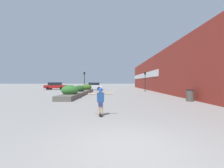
{
  "coord_description": "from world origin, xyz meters",
  "views": [
    {
      "loc": [
        -0.45,
        -3.8,
        1.67
      ],
      "look_at": [
        -0.54,
        14.65,
        1.44
      ],
      "focal_mm": 24.0,
      "sensor_mm": 36.0,
      "label": 1
    }
  ],
  "objects_px": {
    "skateboard": "(101,115)",
    "traffic_light_right": "(145,78)",
    "car_center_right": "(56,86)",
    "skateboarder": "(101,98)",
    "traffic_light_left": "(84,78)",
    "trash_bin": "(190,95)",
    "car_leftmost": "(94,86)",
    "car_center_left": "(175,86)"
  },
  "relations": [
    {
      "from": "trash_bin",
      "to": "traffic_light_right",
      "type": "relative_size",
      "value": 0.3
    },
    {
      "from": "skateboard",
      "to": "car_center_right",
      "type": "distance_m",
      "value": 27.99
    },
    {
      "from": "skateboard",
      "to": "car_center_left",
      "type": "height_order",
      "value": "car_center_left"
    },
    {
      "from": "skateboard",
      "to": "trash_bin",
      "type": "distance_m",
      "value": 9.29
    },
    {
      "from": "traffic_light_left",
      "to": "traffic_light_right",
      "type": "height_order",
      "value": "traffic_light_left"
    },
    {
      "from": "trash_bin",
      "to": "traffic_light_left",
      "type": "relative_size",
      "value": 0.29
    },
    {
      "from": "trash_bin",
      "to": "traffic_light_right",
      "type": "bearing_deg",
      "value": 95.13
    },
    {
      "from": "car_center_left",
      "to": "skateboarder",
      "type": "bearing_deg",
      "value": -28.81
    },
    {
      "from": "car_leftmost",
      "to": "traffic_light_left",
      "type": "height_order",
      "value": "traffic_light_left"
    },
    {
      "from": "trash_bin",
      "to": "car_center_right",
      "type": "xyz_separation_m",
      "value": [
        -19.24,
        19.64,
        0.33
      ]
    },
    {
      "from": "car_center_right",
      "to": "traffic_light_right",
      "type": "bearing_deg",
      "value": 69.17
    },
    {
      "from": "skateboarder",
      "to": "traffic_light_right",
      "type": "distance_m",
      "value": 19.5
    },
    {
      "from": "trash_bin",
      "to": "skateboarder",
      "type": "bearing_deg",
      "value": -142.26
    },
    {
      "from": "car_center_right",
      "to": "traffic_light_right",
      "type": "height_order",
      "value": "traffic_light_right"
    },
    {
      "from": "skateboard",
      "to": "traffic_light_left",
      "type": "relative_size",
      "value": 0.18
    },
    {
      "from": "traffic_light_right",
      "to": "traffic_light_left",
      "type": "bearing_deg",
      "value": 177.74
    },
    {
      "from": "traffic_light_left",
      "to": "car_center_right",
      "type": "bearing_deg",
      "value": 139.31
    },
    {
      "from": "car_center_right",
      "to": "skateboarder",
      "type": "bearing_deg",
      "value": 25.18
    },
    {
      "from": "skateboard",
      "to": "car_center_left",
      "type": "relative_size",
      "value": 0.13
    },
    {
      "from": "car_center_left",
      "to": "traffic_light_right",
      "type": "relative_size",
      "value": 1.34
    },
    {
      "from": "skateboard",
      "to": "traffic_light_right",
      "type": "bearing_deg",
      "value": 62.02
    },
    {
      "from": "skateboard",
      "to": "skateboarder",
      "type": "xyz_separation_m",
      "value": [
        0.0,
        -0.0,
        0.82
      ]
    },
    {
      "from": "skateboarder",
      "to": "traffic_light_right",
      "type": "xyz_separation_m",
      "value": [
        6.19,
        18.44,
        1.43
      ]
    },
    {
      "from": "skateboarder",
      "to": "car_leftmost",
      "type": "distance_m",
      "value": 24.31
    },
    {
      "from": "car_center_right",
      "to": "car_center_left",
      "type": "bearing_deg",
      "value": 92.57
    },
    {
      "from": "trash_bin",
      "to": "car_center_left",
      "type": "relative_size",
      "value": 0.22
    },
    {
      "from": "car_center_left",
      "to": "traffic_light_right",
      "type": "bearing_deg",
      "value": -46.13
    },
    {
      "from": "trash_bin",
      "to": "car_leftmost",
      "type": "relative_size",
      "value": 0.25
    },
    {
      "from": "skateboard",
      "to": "car_center_left",
      "type": "distance_m",
      "value": 30.27
    },
    {
      "from": "trash_bin",
      "to": "traffic_light_left",
      "type": "distance_m",
      "value": 17.73
    },
    {
      "from": "trash_bin",
      "to": "traffic_light_left",
      "type": "xyz_separation_m",
      "value": [
        -11.72,
        13.18,
        1.84
      ]
    },
    {
      "from": "skateboarder",
      "to": "traffic_light_left",
      "type": "bearing_deg",
      "value": 93.66
    },
    {
      "from": "car_center_right",
      "to": "traffic_light_left",
      "type": "bearing_deg",
      "value": 49.31
    },
    {
      "from": "trash_bin",
      "to": "traffic_light_right",
      "type": "xyz_separation_m",
      "value": [
        -1.15,
        12.76,
        1.81
      ]
    },
    {
      "from": "traffic_light_right",
      "to": "skateboarder",
      "type": "bearing_deg",
      "value": -108.55
    },
    {
      "from": "skateboarder",
      "to": "car_center_left",
      "type": "height_order",
      "value": "car_center_left"
    },
    {
      "from": "skateboarder",
      "to": "trash_bin",
      "type": "distance_m",
      "value": 9.28
    },
    {
      "from": "skateboard",
      "to": "skateboarder",
      "type": "height_order",
      "value": "skateboarder"
    },
    {
      "from": "trash_bin",
      "to": "car_center_left",
      "type": "distance_m",
      "value": 22.06
    },
    {
      "from": "car_center_left",
      "to": "car_leftmost",
      "type": "bearing_deg",
      "value": -82.28
    },
    {
      "from": "car_leftmost",
      "to": "car_center_right",
      "type": "relative_size",
      "value": 0.85
    },
    {
      "from": "car_leftmost",
      "to": "skateboard",
      "type": "bearing_deg",
      "value": -171.91
    }
  ]
}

